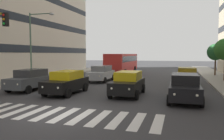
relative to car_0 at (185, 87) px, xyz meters
The scene contains 12 objects.
ground_plane 7.98m from the car_0, 39.22° to the left, with size 180.00×180.00×0.00m, color #38383A.
building_right_block_0 29.28m from the car_0, 33.56° to the right, with size 9.62×22.56×21.62m.
crosswalk_markings 7.98m from the car_0, 39.22° to the left, with size 10.35×2.80×0.01m.
car_0 is the anchor object (origin of this frame).
car_1 4.00m from the car_0, 14.55° to the right, with size 2.02×4.44×1.72m.
car_2 8.43m from the car_0, ahead, with size 2.02×4.44×1.72m.
car_3 12.11m from the car_0, ahead, with size 2.02×4.44×1.72m.
car_row2_0 7.38m from the car_0, 92.79° to the right, with size 2.02×4.44×1.72m.
car_row2_1 11.76m from the car_0, 44.06° to the right, with size 2.02×4.44×1.72m.
bus_behind_traffic 19.44m from the car_0, 64.30° to the right, with size 2.78×10.50×3.00m.
street_lamp_right 16.41m from the car_0, 20.48° to the right, with size 2.96×0.28×7.13m.
street_tree_3 18.43m from the car_0, 103.59° to the right, with size 2.22×2.22×4.21m.
Camera 1 is at (-5.76, 9.66, 2.98)m, focal length 35.78 mm.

